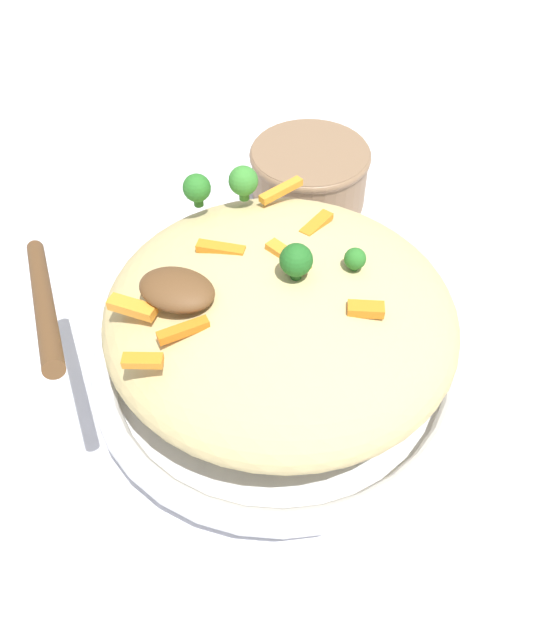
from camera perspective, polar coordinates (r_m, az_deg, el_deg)
ground_plane at (r=0.54m, az=0.00°, el=-5.52°), size 2.40×2.40×0.00m
serving_bowl at (r=0.52m, az=0.00°, el=-3.95°), size 0.31×0.31×0.05m
pasta_mound at (r=0.47m, az=0.00°, el=0.48°), size 0.28×0.27×0.09m
carrot_piece_0 at (r=0.52m, az=0.11°, el=12.12°), size 0.03×0.04×0.01m
carrot_piece_1 at (r=0.46m, az=-5.59°, el=6.67°), size 0.04×0.01×0.01m
carrot_piece_2 at (r=0.49m, az=3.44°, el=8.95°), size 0.02×0.04×0.01m
carrot_piece_3 at (r=0.42m, az=8.08°, el=1.02°), size 0.03×0.02×0.01m
carrot_piece_4 at (r=0.41m, az=-9.08°, el=-0.94°), size 0.03×0.03×0.01m
carrot_piece_5 at (r=0.43m, az=-13.74°, el=1.17°), size 0.03×0.01×0.01m
carrot_piece_6 at (r=0.45m, az=0.39°, el=6.09°), size 0.04×0.02×0.01m
carrot_piece_7 at (r=0.40m, az=-12.80°, el=-3.74°), size 0.03×0.02×0.01m
broccoli_floret_0 at (r=0.50m, az=-7.83°, el=12.16°), size 0.02×0.02×0.03m
broccoli_floret_1 at (r=0.51m, az=-3.47°, el=12.89°), size 0.02×0.02×0.03m
broccoli_floret_2 at (r=0.42m, az=1.36°, el=5.30°), size 0.02×0.02×0.03m
broccoli_floret_3 at (r=0.44m, az=7.08°, el=5.72°), size 0.02×0.02×0.02m
serving_spoon at (r=0.42m, az=-14.07°, el=2.54°), size 0.15×0.14×0.07m
companion_bowl at (r=0.70m, az=2.79°, el=13.65°), size 0.13×0.13×0.07m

